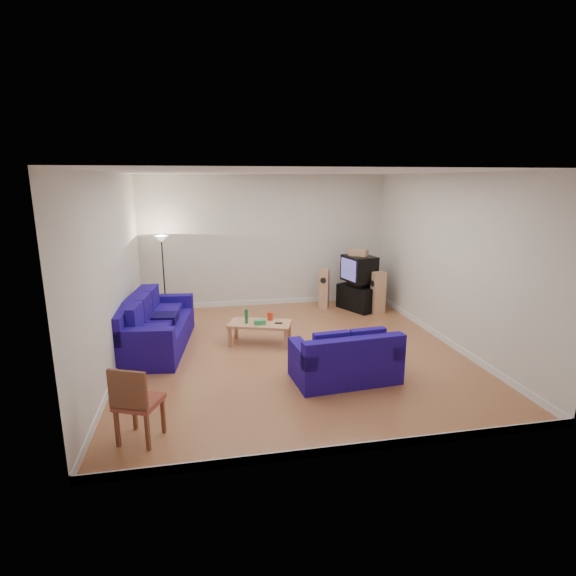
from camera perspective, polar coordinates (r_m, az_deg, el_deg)
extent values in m
cube|color=brown|center=(8.36, 0.53, -7.99)|extent=(6.00, 6.50, 0.01)
cube|color=white|center=(7.77, 0.58, 14.52)|extent=(6.00, 6.50, 0.01)
cube|color=silver|center=(11.07, -2.84, 5.94)|extent=(6.00, 0.01, 3.20)
cube|color=silver|center=(4.86, 8.29, -4.24)|extent=(6.00, 0.01, 3.20)
cube|color=silver|center=(7.88, -21.34, 1.87)|extent=(0.01, 6.50, 3.20)
cube|color=silver|center=(8.99, 19.66, 3.37)|extent=(0.01, 6.50, 3.20)
cube|color=white|center=(11.37, -2.74, -1.78)|extent=(6.00, 0.02, 0.12)
cube|color=white|center=(5.54, 7.68, -19.56)|extent=(6.00, 0.02, 0.12)
cube|color=white|center=(8.31, -20.35, -8.57)|extent=(0.02, 6.50, 0.12)
cube|color=white|center=(9.37, 18.86, -5.93)|extent=(0.02, 6.50, 0.12)
cube|color=#0E0154|center=(8.80, -16.29, -5.81)|extent=(1.34, 2.55, 0.47)
cube|color=#0E0154|center=(8.76, -19.09, -2.87)|extent=(0.54, 2.45, 0.48)
cube|color=#0E0154|center=(9.72, -15.12, -1.62)|extent=(1.08, 0.37, 0.27)
cube|color=#0E0154|center=(7.67, -18.16, -5.93)|extent=(1.08, 0.37, 0.27)
cube|color=#0D0638|center=(8.66, -15.37, -3.66)|extent=(0.49, 0.49, 0.13)
cube|color=#0E0154|center=(7.24, 7.18, -9.93)|extent=(1.68, 1.03, 0.40)
cube|color=#0E0154|center=(6.79, 8.43, -7.92)|extent=(1.62, 0.35, 0.41)
cube|color=#0E0154|center=(6.89, 1.84, -8.27)|extent=(0.29, 0.91, 0.23)
cube|color=#0E0154|center=(7.41, 12.27, -6.97)|extent=(0.29, 0.91, 0.23)
cube|color=#0D0638|center=(7.25, 6.81, -7.39)|extent=(0.41, 0.41, 0.11)
cube|color=tan|center=(8.59, -3.59, -4.56)|extent=(1.29, 0.93, 0.05)
cube|color=tan|center=(8.56, -7.41, -6.24)|extent=(0.08, 0.08, 0.37)
cube|color=tan|center=(9.00, -6.61, -5.21)|extent=(0.08, 0.08, 0.37)
cube|color=tan|center=(8.35, -0.28, -6.63)|extent=(0.08, 0.08, 0.37)
cube|color=tan|center=(8.80, 0.17, -5.54)|extent=(0.08, 0.08, 0.37)
cylinder|color=#197233|center=(8.53, -5.29, -3.60)|extent=(0.09, 0.09, 0.27)
cube|color=green|center=(8.47, -3.59, -4.35)|extent=(0.22, 0.13, 0.09)
cylinder|color=red|center=(8.71, -2.28, -3.58)|extent=(0.15, 0.15, 0.15)
cube|color=black|center=(8.52, -1.21, -4.47)|extent=(0.15, 0.07, 0.02)
cube|color=black|center=(10.98, 8.85, -1.22)|extent=(0.90, 1.10, 0.59)
cube|color=black|center=(10.88, 9.02, 0.53)|extent=(0.56, 0.60, 0.11)
cube|color=black|center=(10.85, 9.03, 2.45)|extent=(0.74, 0.90, 0.61)
cube|color=#3D3779|center=(10.70, 7.67, 2.34)|extent=(0.16, 0.63, 0.49)
cube|color=tan|center=(10.80, 8.93, 4.48)|extent=(0.44, 0.44, 0.16)
cube|color=tan|center=(11.02, 4.60, -0.03)|extent=(0.32, 0.35, 0.96)
cylinder|color=black|center=(10.83, 4.50, 0.96)|extent=(0.14, 0.08, 0.14)
cube|color=tan|center=(10.69, 11.35, -0.61)|extent=(0.32, 0.26, 0.99)
cylinder|color=black|center=(10.57, 10.69, 0.57)|extent=(0.04, 0.15, 0.15)
cylinder|color=black|center=(10.79, -15.18, -3.36)|extent=(0.24, 0.24, 0.03)
cylinder|color=black|center=(10.57, -15.48, 1.22)|extent=(0.03, 0.03, 1.74)
cone|color=white|center=(10.42, -15.79, 6.03)|extent=(0.32, 0.32, 0.14)
cube|color=brown|center=(5.87, -20.87, -16.30)|extent=(0.06, 0.06, 0.47)
cube|color=brown|center=(6.16, -18.90, -14.66)|extent=(0.06, 0.06, 0.47)
cube|color=brown|center=(5.69, -17.41, -17.03)|extent=(0.06, 0.06, 0.47)
cube|color=brown|center=(5.98, -15.58, -15.28)|extent=(0.06, 0.06, 0.47)
cube|color=#984231|center=(5.80, -18.38, -13.57)|extent=(0.62, 0.62, 0.06)
cube|color=brown|center=(5.53, -19.71, -12.12)|extent=(0.45, 0.22, 0.47)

